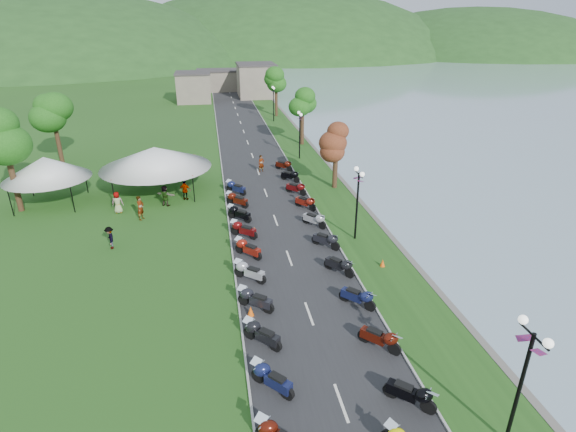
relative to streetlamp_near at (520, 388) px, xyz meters
name	(u,v)px	position (x,y,z in m)	size (l,w,h in m)	color
road	(252,156)	(-5.38, 38.71, -2.49)	(7.00, 120.00, 0.02)	#28282A
hills_backdrop	(216,55)	(-5.38, 198.71, -2.50)	(360.00, 120.00, 76.00)	#285621
far_building	(220,82)	(-7.38, 83.71, 0.00)	(18.00, 16.00, 5.00)	gray
moto_row_left	(254,285)	(-8.02, 11.04, -1.95)	(2.60, 34.08, 1.10)	#331411
moto_row_right	(326,240)	(-2.73, 15.80, -1.95)	(2.60, 36.42, 1.10)	#331411
streetlamp_near	(520,388)	(0.00, 0.00, 0.00)	(1.40, 1.40, 5.00)	black
vendor_tent_main	(157,169)	(-14.69, 28.81, -0.50)	(6.34, 6.34, 4.00)	white
vendor_tent_side	(48,181)	(-23.06, 27.21, -0.50)	(4.48, 4.48, 4.00)	white
tree_park_left	(6,150)	(-25.12, 26.05, 2.45)	(3.57, 3.57, 9.91)	#27701B
tree_lakeside	(336,154)	(0.95, 27.05, 0.66)	(2.27, 2.27, 6.31)	#27701B
pedestrian_a	(142,219)	(-15.43, 22.66, -2.50)	(0.69, 0.50, 1.89)	slate
pedestrian_b	(164,177)	(-14.57, 32.60, -2.50)	(0.79, 0.43, 1.63)	slate
pedestrian_c	(112,248)	(-16.83, 18.07, -2.50)	(1.01, 0.42, 1.56)	slate
traffic_cone_near	(251,311)	(-8.38, 9.06, -2.22)	(0.36, 0.36, 0.56)	#F2590C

